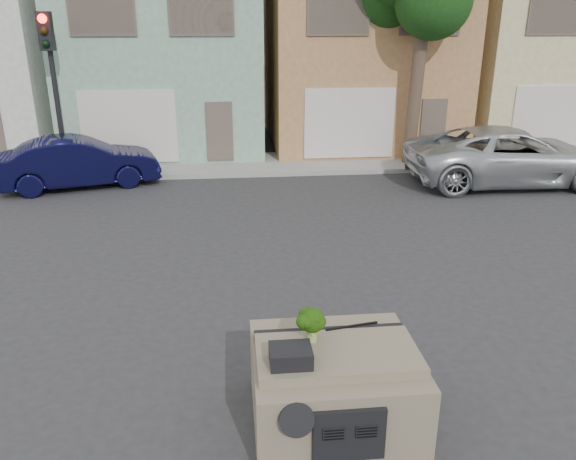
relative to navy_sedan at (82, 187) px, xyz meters
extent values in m
plane|color=#303033|center=(5.77, -8.45, 0.00)|extent=(120.00, 120.00, 0.00)
cube|color=gray|center=(5.77, 2.05, 0.07)|extent=(40.00, 3.00, 0.15)
cube|color=#86AB94|center=(2.27, 6.05, 3.77)|extent=(7.20, 8.20, 7.55)
cube|color=#B07D4E|center=(9.77, 6.05, 3.77)|extent=(7.20, 8.20, 7.55)
cube|color=beige|center=(17.27, 6.05, 3.77)|extent=(7.20, 8.20, 7.55)
imported|color=black|center=(0.00, 0.00, 0.00)|extent=(4.92, 2.83, 1.53)
imported|color=#B6BABF|center=(13.17, -0.98, 0.00)|extent=(6.37, 3.04, 1.75)
cube|color=black|center=(-0.73, 1.05, 2.55)|extent=(0.40, 0.40, 5.10)
cube|color=#153B12|center=(10.77, 1.35, 4.25)|extent=(4.40, 4.00, 8.50)
cube|color=#766A55|center=(5.77, -11.45, 0.56)|extent=(2.00, 1.80, 1.12)
cube|color=black|center=(5.19, -11.80, 1.22)|extent=(0.48, 0.38, 0.20)
cube|color=black|center=(6.05, -11.07, 1.13)|extent=(0.69, 0.15, 0.02)
cube|color=#173507|center=(5.50, -11.35, 1.34)|extent=(0.52, 0.52, 0.45)
camera|label=1|loc=(4.61, -17.20, 4.76)|focal=35.00mm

